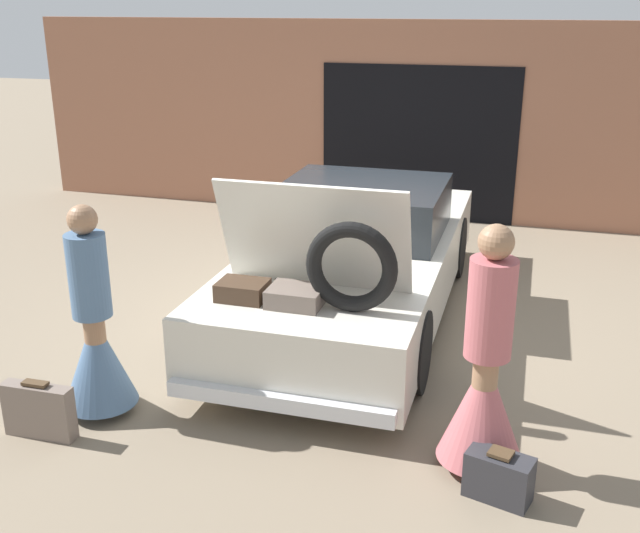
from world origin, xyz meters
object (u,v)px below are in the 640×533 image
object	(u,v)px
car	(356,259)
suitcase_beside_left_person	(39,411)
suitcase_beside_right_person	(499,477)
person_left	(96,341)
person_right	(484,386)

from	to	relation	value
car	suitcase_beside_left_person	size ratio (longest dim) A/B	8.72
car	suitcase_beside_right_person	bearing A→B (deg)	-59.24
suitcase_beside_left_person	suitcase_beside_right_person	bearing A→B (deg)	3.28
person_left	suitcase_beside_right_person	bearing A→B (deg)	81.85
car	person_right	xyz separation A→B (m)	(1.45, -2.37, 0.03)
suitcase_beside_right_person	car	bearing A→B (deg)	120.76
person_left	suitcase_beside_left_person	world-z (taller)	person_left
car	person_right	world-z (taller)	person_right
car	suitcase_beside_left_person	world-z (taller)	car
person_left	person_right	xyz separation A→B (m)	(2.90, 0.06, 0.03)
car	suitcase_beside_left_person	bearing A→B (deg)	-120.45
person_right	suitcase_beside_left_person	bearing A→B (deg)	90.95
person_right	suitcase_beside_left_person	world-z (taller)	person_right
person_right	suitcase_beside_right_person	distance (m)	0.58
suitcase_beside_left_person	person_left	bearing A→B (deg)	62.06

